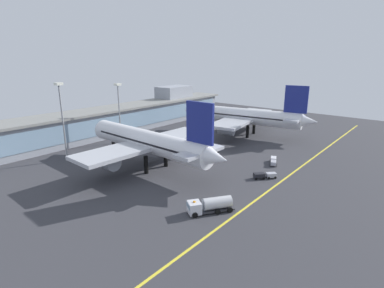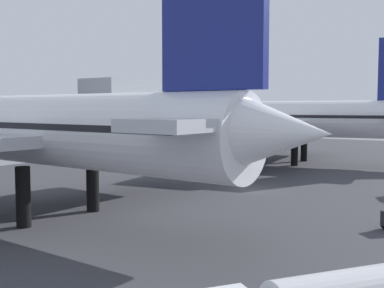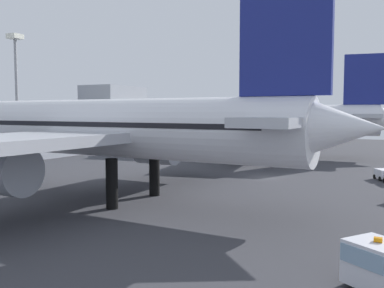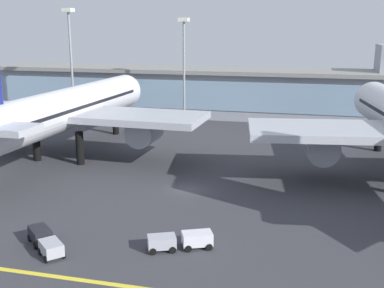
{
  "view_description": "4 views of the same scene",
  "coord_description": "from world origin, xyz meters",
  "views": [
    {
      "loc": [
        -73.08,
        -48.2,
        28.81
      ],
      "look_at": [
        -7.91,
        5.2,
        4.49
      ],
      "focal_mm": 28.46,
      "sensor_mm": 36.0,
      "label": 1
    },
    {
      "loc": [
        -46.59,
        -23.65,
        9.08
      ],
      "look_at": [
        4.47,
        10.97,
        4.33
      ],
      "focal_mm": 44.75,
      "sensor_mm": 36.0,
      "label": 2
    },
    {
      "loc": [
        -55.03,
        -16.73,
        8.89
      ],
      "look_at": [
        3.26,
        12.6,
        3.84
      ],
      "focal_mm": 39.66,
      "sensor_mm": 36.0,
      "label": 3
    },
    {
      "loc": [
        13.5,
        -51.72,
        18.8
      ],
      "look_at": [
        -0.78,
        5.01,
        4.32
      ],
      "focal_mm": 44.7,
      "sensor_mm": 36.0,
      "label": 4
    }
  ],
  "objects": [
    {
      "name": "ground_plane",
      "position": [
        0.0,
        0.0,
        0.0
      ],
      "size": [
        180.0,
        180.0,
        0.0
      ],
      "primitive_type": "plane",
      "color": "#38383D"
    },
    {
      "name": "terminal_building",
      "position": [
        2.18,
        48.51,
        5.57
      ],
      "size": [
        115.65,
        14.0,
        15.26
      ],
      "color": "#9399A3",
      "rests_on": "ground"
    },
    {
      "name": "airliner_near_left",
      "position": [
        -20.63,
        9.84,
        7.08
      ],
      "size": [
        40.55,
        50.88,
        19.35
      ],
      "rotation": [
        0.0,
        0.0,
        1.53
      ],
      "color": "black",
      "rests_on": "ground"
    },
    {
      "name": "airliner_near_right",
      "position": [
        26.52,
        8.28,
        7.09
      ],
      "size": [
        41.93,
        52.64,
        19.38
      ],
      "rotation": [
        0.0,
        0.0,
        1.73
      ],
      "color": "black",
      "rests_on": "ground"
    }
  ]
}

